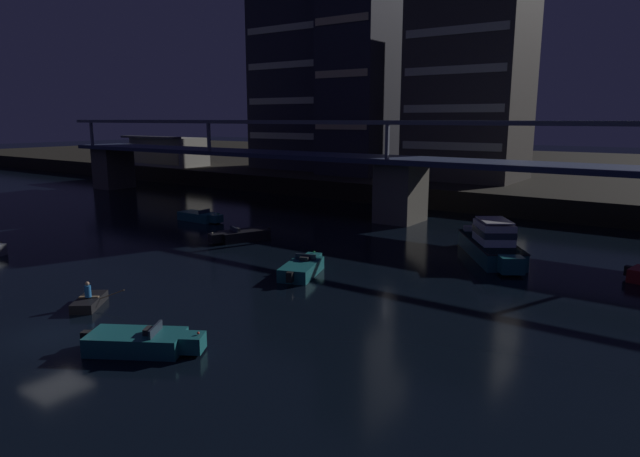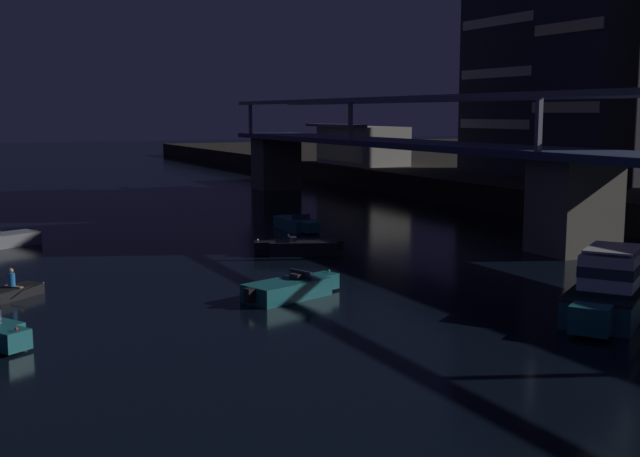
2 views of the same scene
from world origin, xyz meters
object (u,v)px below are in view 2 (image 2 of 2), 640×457
object	(u,v)px
speedboat_mid_left	(2,240)
speedboat_mid_center	(300,247)
speedboat_far_center	(291,289)
dinghy_with_paddler	(14,292)
speedboat_mid_right	(297,224)
tower_west_low	(547,47)
river_bridge	(575,176)
waterfront_pavilion	(361,145)
cabin_cruiser_near_left	(612,288)

from	to	relation	value
speedboat_mid_left	speedboat_mid_center	size ratio (longest dim) A/B	0.99
speedboat_far_center	dinghy_with_paddler	world-z (taller)	dinghy_with_paddler
dinghy_with_paddler	speedboat_mid_right	bearing A→B (deg)	123.95
speedboat_mid_center	tower_west_low	bearing A→B (deg)	119.45
river_bridge	speedboat_mid_right	bearing A→B (deg)	-145.91
tower_west_low	speedboat_mid_left	distance (m)	54.45
speedboat_far_center	river_bridge	bearing A→B (deg)	99.42
river_bridge	speedboat_far_center	world-z (taller)	river_bridge
speedboat_far_center	dinghy_with_paddler	size ratio (longest dim) A/B	1.89
speedboat_mid_center	dinghy_with_paddler	distance (m)	16.66
waterfront_pavilion	cabin_cruiser_near_left	xyz separation A→B (m)	(58.56, -20.77, -3.39)
waterfront_pavilion	speedboat_mid_left	size ratio (longest dim) A/B	2.48
speedboat_far_center	speedboat_mid_center	bearing A→B (deg)	153.21
speedboat_mid_center	speedboat_mid_right	distance (m)	9.96
speedboat_far_center	waterfront_pavilion	bearing A→B (deg)	147.88
tower_west_low	speedboat_mid_right	bearing A→B (deg)	-70.60
river_bridge	speedboat_mid_right	distance (m)	19.43
tower_west_low	cabin_cruiser_near_left	distance (m)	51.04
waterfront_pavilion	cabin_cruiser_near_left	bearing A→B (deg)	-19.53
river_bridge	speedboat_mid_left	size ratio (longest dim) A/B	18.97
tower_west_low	dinghy_with_paddler	distance (m)	59.68
speedboat_mid_center	speedboat_mid_right	bearing A→B (deg)	156.24
river_bridge	speedboat_mid_left	distance (m)	34.78
speedboat_mid_left	speedboat_far_center	xyz separation A→B (m)	(20.35, 10.38, 0.00)
speedboat_mid_right	waterfront_pavilion	bearing A→B (deg)	144.20
river_bridge	dinghy_with_paddler	size ratio (longest dim) A/B	34.91
speedboat_mid_right	dinghy_with_paddler	bearing A→B (deg)	-56.05
tower_west_low	speedboat_mid_center	xyz separation A→B (m)	(20.47, -36.25, -14.20)
speedboat_mid_center	speedboat_far_center	xyz separation A→B (m)	(9.86, -4.98, 0.00)
speedboat_mid_left	speedboat_mid_center	distance (m)	18.59
waterfront_pavilion	speedboat_far_center	size ratio (longest dim) A/B	2.42
speedboat_mid_center	speedboat_far_center	world-z (taller)	same
waterfront_pavilion	speedboat_far_center	bearing A→B (deg)	-32.12
river_bridge	speedboat_mid_right	size ratio (longest dim) A/B	18.30
river_bridge	tower_west_low	size ratio (longest dim) A/B	3.78
cabin_cruiser_near_left	speedboat_mid_center	world-z (taller)	cabin_cruiser_near_left
tower_west_low	cabin_cruiser_near_left	size ratio (longest dim) A/B	2.88
river_bridge	speedboat_mid_left	xyz separation A→B (m)	(-17.09, -30.01, -4.11)
tower_west_low	waterfront_pavilion	world-z (taller)	tower_west_low
dinghy_with_paddler	speedboat_mid_center	bearing A→B (deg)	105.31
tower_west_low	speedboat_mid_center	size ratio (longest dim) A/B	4.97
speedboat_mid_left	cabin_cruiser_near_left	bearing A→B (deg)	36.43
waterfront_pavilion	speedboat_mid_right	world-z (taller)	waterfront_pavilion
tower_west_low	speedboat_far_center	distance (m)	53.12
speedboat_far_center	speedboat_mid_right	bearing A→B (deg)	154.65
river_bridge	speedboat_mid_center	size ratio (longest dim) A/B	18.80
dinghy_with_paddler	waterfront_pavilion	bearing A→B (deg)	136.42
cabin_cruiser_near_left	speedboat_mid_left	xyz separation A→B (m)	(-28.66, -21.15, -0.64)
river_bridge	cabin_cruiser_near_left	distance (m)	14.98
cabin_cruiser_near_left	speedboat_mid_center	bearing A→B (deg)	-162.31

